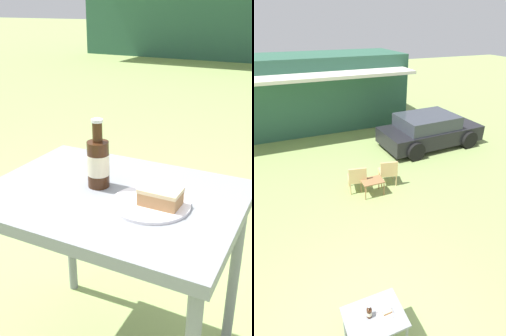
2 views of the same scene
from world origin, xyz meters
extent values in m
cube|color=#2D5B47|center=(-0.28, 10.17, 1.53)|extent=(10.60, 3.01, 3.07)
cube|color=silver|center=(-0.28, 8.06, 2.52)|extent=(10.07, 1.20, 0.12)
cube|color=black|center=(4.70, 6.04, 0.47)|extent=(3.94, 1.96, 0.57)
cube|color=#383D47|center=(4.51, 6.03, 0.99)|extent=(2.20, 1.73, 0.48)
cylinder|color=black|center=(5.85, 7.01, 0.33)|extent=(0.67, 0.23, 0.66)
cylinder|color=black|center=(5.94, 5.20, 0.33)|extent=(0.67, 0.23, 0.66)
cylinder|color=black|center=(3.46, 6.88, 0.33)|extent=(0.67, 0.23, 0.66)
cylinder|color=black|center=(3.56, 5.07, 0.33)|extent=(0.67, 0.23, 0.66)
cylinder|color=tan|center=(1.34, 4.29, 0.18)|extent=(0.04, 0.04, 0.35)
cylinder|color=tan|center=(0.91, 4.36, 0.18)|extent=(0.04, 0.04, 0.35)
cylinder|color=tan|center=(1.26, 3.86, 0.18)|extent=(0.04, 0.04, 0.35)
cylinder|color=tan|center=(0.83, 3.93, 0.18)|extent=(0.04, 0.04, 0.35)
cube|color=tan|center=(1.08, 4.11, 0.38)|extent=(0.57, 0.57, 0.06)
cube|color=tan|center=(1.04, 3.89, 0.61)|extent=(0.49, 0.14, 0.40)
cube|color=#995193|center=(1.08, 4.11, 0.44)|extent=(0.51, 0.49, 0.05)
cylinder|color=tan|center=(2.30, 4.28, 0.18)|extent=(0.04, 0.04, 0.35)
cylinder|color=tan|center=(1.87, 4.37, 0.18)|extent=(0.04, 0.04, 0.35)
cylinder|color=tan|center=(2.21, 3.85, 0.18)|extent=(0.04, 0.04, 0.35)
cylinder|color=tan|center=(1.78, 3.95, 0.18)|extent=(0.04, 0.04, 0.35)
cube|color=tan|center=(2.04, 4.11, 0.38)|extent=(0.59, 0.59, 0.06)
cube|color=tan|center=(1.99, 3.90, 0.61)|extent=(0.49, 0.16, 0.40)
cube|color=#996B42|center=(1.41, 3.73, 0.44)|extent=(0.60, 0.42, 0.03)
cylinder|color=#996B42|center=(1.13, 3.54, 0.21)|extent=(0.03, 0.03, 0.42)
cylinder|color=#996B42|center=(1.68, 3.54, 0.21)|extent=(0.03, 0.03, 0.42)
cylinder|color=#996B42|center=(1.13, 3.92, 0.21)|extent=(0.03, 0.03, 0.42)
cylinder|color=#996B42|center=(1.68, 3.92, 0.21)|extent=(0.03, 0.03, 0.42)
cube|color=gray|center=(0.00, 0.00, 0.71)|extent=(0.83, 0.62, 0.04)
cylinder|color=gray|center=(-0.38, 0.27, 0.34)|extent=(0.04, 0.04, 0.69)
cylinder|color=gray|center=(0.38, 0.27, 0.34)|extent=(0.04, 0.04, 0.69)
cylinder|color=white|center=(0.15, -0.02, 0.73)|extent=(0.25, 0.25, 0.01)
cube|color=#AD7A4C|center=(0.18, -0.02, 0.76)|extent=(0.12, 0.08, 0.04)
cube|color=#DBBC89|center=(0.18, -0.02, 0.78)|extent=(0.12, 0.08, 0.01)
cylinder|color=#381E0F|center=(-0.07, 0.02, 0.81)|extent=(0.07, 0.07, 0.16)
cylinder|color=#381E0F|center=(-0.07, 0.02, 0.92)|extent=(0.03, 0.03, 0.07)
cylinder|color=silver|center=(-0.07, 0.02, 0.96)|extent=(0.04, 0.04, 0.01)
cylinder|color=beige|center=(-0.07, 0.02, 0.81)|extent=(0.07, 0.07, 0.07)
cube|color=silver|center=(0.11, -0.01, 0.73)|extent=(0.16, 0.06, 0.01)
camera|label=1|loc=(0.56, -1.01, 1.30)|focal=42.00mm
camera|label=2|loc=(-0.76, -2.01, 4.30)|focal=28.00mm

